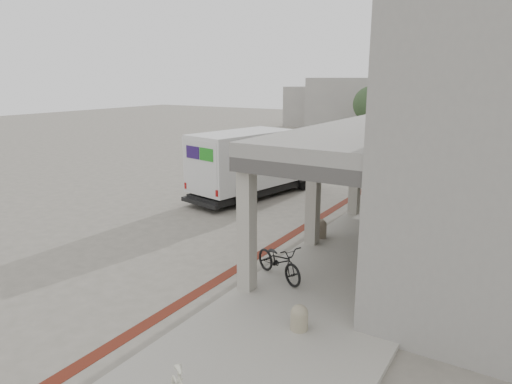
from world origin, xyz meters
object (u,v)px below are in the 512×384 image
Objects in this scene: utility_cabinet at (404,215)px; bicycle_black at (279,261)px; fedex_truck at (256,161)px; bench at (384,233)px.

bicycle_black is (-1.80, -6.28, 0.03)m from utility_cabinet.
fedex_truck is at bearing 173.39° from utility_cabinet.
bicycle_black is (-1.65, -4.28, 0.16)m from bench.
bicycle_black is (5.60, -7.80, -1.04)m from fedex_truck.
fedex_truck is 9.66m from bicycle_black.
utility_cabinet is at bearing 8.95° from bicycle_black.
bench is 2.16× the size of utility_cabinet.
utility_cabinet is (0.15, 2.00, 0.13)m from bench.
utility_cabinet is (7.40, -1.52, -1.07)m from fedex_truck.
fedex_truck is 7.63m from utility_cabinet.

